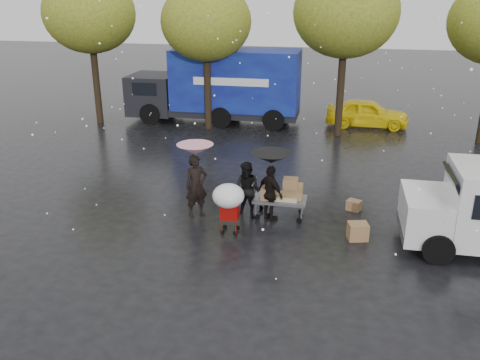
% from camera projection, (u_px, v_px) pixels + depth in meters
% --- Properties ---
extents(ground, '(90.00, 90.00, 0.00)m').
position_uv_depth(ground, '(240.00, 226.00, 14.18)').
color(ground, black).
rests_on(ground, ground).
extents(person_pink, '(0.80, 0.75, 1.83)m').
position_uv_depth(person_pink, '(196.00, 186.00, 14.52)').
color(person_pink, black).
rests_on(person_pink, ground).
extents(person_middle, '(0.95, 0.84, 1.66)m').
position_uv_depth(person_middle, '(247.00, 190.00, 14.44)').
color(person_middle, black).
rests_on(person_middle, ground).
extents(person_black, '(0.98, 0.92, 1.62)m').
position_uv_depth(person_black, '(271.00, 193.00, 14.28)').
color(person_black, black).
rests_on(person_black, ground).
extents(umbrella_pink, '(1.04, 1.04, 2.16)m').
position_uv_depth(umbrella_pink, '(195.00, 150.00, 14.13)').
color(umbrella_pink, '#4C4C4C').
rests_on(umbrella_pink, ground).
extents(umbrella_black, '(1.15, 1.15, 2.01)m').
position_uv_depth(umbrella_black, '(271.00, 158.00, 13.91)').
color(umbrella_black, '#4C4C4C').
rests_on(umbrella_black, ground).
extents(vendor_cart, '(1.52, 0.80, 1.27)m').
position_uv_depth(vendor_cart, '(283.00, 194.00, 14.46)').
color(vendor_cart, slate).
rests_on(vendor_cart, ground).
extents(shopping_cart, '(0.84, 0.84, 1.46)m').
position_uv_depth(shopping_cart, '(229.00, 198.00, 13.30)').
color(shopping_cart, '#9F0C09').
rests_on(shopping_cart, ground).
extents(blue_truck, '(8.30, 2.60, 3.50)m').
position_uv_depth(blue_truck, '(219.00, 86.00, 24.49)').
color(blue_truck, navy).
rests_on(blue_truck, ground).
extents(box_ground_near, '(0.59, 0.51, 0.46)m').
position_uv_depth(box_ground_near, '(358.00, 231.00, 13.36)').
color(box_ground_near, brown).
rests_on(box_ground_near, ground).
extents(box_ground_far, '(0.49, 0.45, 0.31)m').
position_uv_depth(box_ground_far, '(354.00, 205.00, 15.13)').
color(box_ground_far, brown).
rests_on(box_ground_far, ground).
extents(yellow_taxi, '(3.88, 1.67, 1.31)m').
position_uv_depth(yellow_taxi, '(367.00, 113.00, 24.00)').
color(yellow_taxi, yellow).
rests_on(yellow_taxi, ground).
extents(tree_row, '(21.60, 4.40, 7.12)m').
position_uv_depth(tree_row, '(275.00, 17.00, 21.63)').
color(tree_row, black).
rests_on(tree_row, ground).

